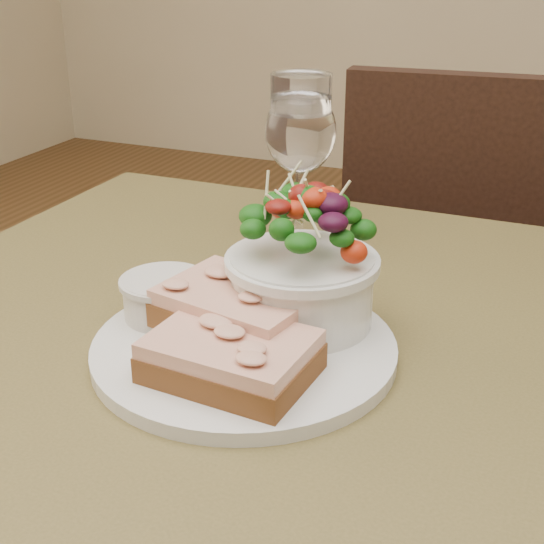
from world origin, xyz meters
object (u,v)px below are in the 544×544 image
at_px(salad_bowl, 302,258).
at_px(wine_glass, 300,137).
at_px(sandwich_front, 231,356).
at_px(sandwich_back, 239,307).
at_px(chair_far, 468,396).
at_px(dinner_plate, 244,348).
at_px(ramekin, 165,295).
at_px(cafe_table, 269,450).

xyz_separation_m(salad_bowl, wine_glass, (-0.08, 0.19, 0.05)).
bearing_deg(sandwich_front, salad_bowl, 84.80).
bearing_deg(sandwich_back, chair_far, 92.15).
xyz_separation_m(dinner_plate, wine_glass, (-0.05, 0.25, 0.12)).
distance_m(ramekin, wine_glass, 0.25).
bearing_deg(chair_far, sandwich_back, 76.09).
height_order(cafe_table, salad_bowl, salad_bowl).
bearing_deg(dinner_plate, chair_far, 81.54).
height_order(dinner_plate, ramekin, ramekin).
relative_size(sandwich_front, ramekin, 1.77).
bearing_deg(chair_far, ramekin, 70.36).
bearing_deg(salad_bowl, sandwich_front, -99.59).
height_order(chair_far, wine_glass, wine_glass).
xyz_separation_m(chair_far, sandwich_back, (-0.12, -0.72, 0.49)).
bearing_deg(ramekin, sandwich_back, -3.18).
relative_size(dinner_plate, wine_glass, 1.44).
relative_size(sandwich_back, ramekin, 1.96).
xyz_separation_m(sandwich_front, sandwich_back, (-0.02, 0.06, 0.01)).
bearing_deg(sandwich_back, wine_glass, 110.46).
height_order(chair_far, salad_bowl, chair_far).
distance_m(dinner_plate, sandwich_front, 0.06).
bearing_deg(wine_glass, sandwich_front, -78.72).
bearing_deg(cafe_table, salad_bowl, 71.80).
distance_m(chair_far, salad_bowl, 0.86).
height_order(dinner_plate, sandwich_front, sandwich_front).
relative_size(sandwich_back, salad_bowl, 1.10).
distance_m(cafe_table, wine_glass, 0.33).
bearing_deg(dinner_plate, cafe_table, 37.97).
distance_m(cafe_table, dinner_plate, 0.11).
height_order(cafe_table, dinner_plate, dinner_plate).
bearing_deg(cafe_table, dinner_plate, -142.03).
bearing_deg(dinner_plate, sandwich_back, 129.01).
bearing_deg(dinner_plate, sandwich_front, -75.94).
height_order(dinner_plate, sandwich_back, sandwich_back).
distance_m(sandwich_front, salad_bowl, 0.11).
height_order(sandwich_back, ramekin, sandwich_back).
bearing_deg(chair_far, wine_glass, 67.60).
xyz_separation_m(cafe_table, sandwich_back, (-0.03, -0.00, 0.14)).
distance_m(sandwich_front, wine_glass, 0.32).
height_order(sandwich_back, wine_glass, wine_glass).
xyz_separation_m(cafe_table, dinner_plate, (-0.02, -0.01, 0.11)).
xyz_separation_m(chair_far, dinner_plate, (-0.11, -0.73, 0.46)).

